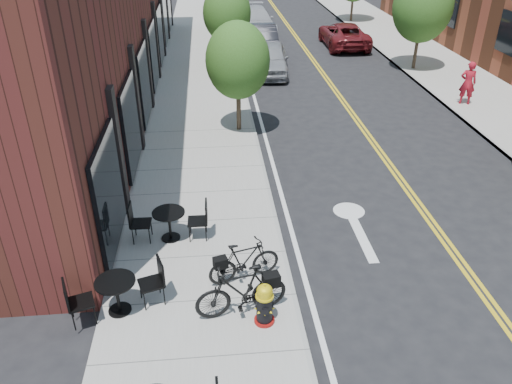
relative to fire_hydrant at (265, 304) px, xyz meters
name	(u,v)px	position (x,y,z in m)	size (l,w,h in m)	color
ground	(296,298)	(0.75, 0.72, -0.56)	(120.00, 120.00, 0.00)	black
sidewalk_near	(201,121)	(-1.25, 10.72, -0.50)	(4.00, 70.00, 0.12)	#9E9B93
sidewalk_far	(502,111)	(10.75, 10.72, -0.50)	(4.00, 70.00, 0.12)	#9E9B93
building_near	(85,10)	(-5.75, 14.72, 2.94)	(5.00, 28.00, 7.00)	#451E16
tree_near_a	(238,61)	(0.15, 9.72, 2.05)	(2.20, 2.20, 3.81)	#382B1E
tree_near_b	(227,13)	(0.15, 17.72, 2.16)	(2.30, 2.30, 3.98)	#382B1E
tree_far_b	(423,6)	(9.35, 16.72, 2.50)	(2.80, 2.80, 4.62)	#382B1E
fire_hydrant	(265,304)	(0.00, 0.00, 0.00)	(0.42, 0.42, 0.92)	maroon
bicycle_left	(241,291)	(-0.42, 0.29, 0.12)	(0.52, 1.84, 1.11)	black
bicycle_right	(244,261)	(-0.29, 1.31, 0.04)	(0.45, 1.60, 0.96)	black
bistro_set_b	(117,292)	(-2.85, 0.57, 0.06)	(1.87, 1.02, 0.99)	black
bistro_set_c	(169,221)	(-1.96, 3.01, 0.06)	(1.81, 0.80, 0.98)	black
parked_car_a	(270,59)	(2.15, 16.85, 0.17)	(1.71, 4.26, 1.45)	#93959A
parked_car_b	(260,42)	(1.99, 20.01, 0.26)	(1.74, 4.98, 1.64)	black
parked_car_c	(254,21)	(2.20, 25.63, 0.25)	(2.27, 5.58, 1.62)	#AEAFB3
parked_car_far	(344,35)	(7.05, 21.83, 0.13)	(2.27, 4.92, 1.37)	maroon
pedestrian	(468,83)	(9.51, 11.51, 0.43)	(0.63, 0.42, 1.73)	#A71625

